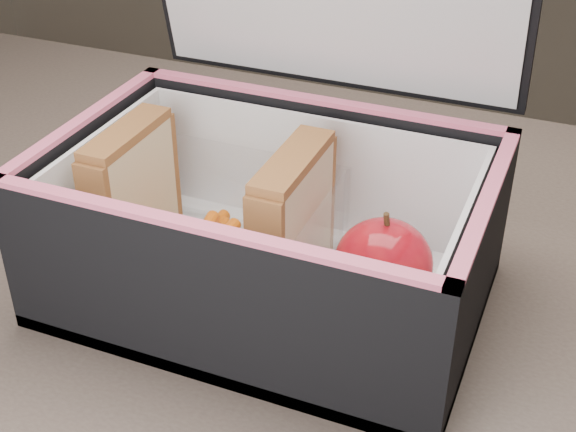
{
  "coord_description": "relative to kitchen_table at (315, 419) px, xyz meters",
  "views": [
    {
      "loc": [
        0.15,
        -0.4,
        1.11
      ],
      "look_at": [
        -0.03,
        0.03,
        0.81
      ],
      "focal_mm": 50.0,
      "sensor_mm": 36.0,
      "label": 1
    }
  ],
  "objects": [
    {
      "name": "sandwich_right",
      "position": [
        -0.03,
        0.02,
        0.16
      ],
      "size": [
        0.03,
        0.09,
        0.1
      ],
      "color": "beige",
      "rests_on": "plastic_tub"
    },
    {
      "name": "sandwich_left",
      "position": [
        -0.15,
        0.02,
        0.16
      ],
      "size": [
        0.02,
        0.09,
        0.1
      ],
      "color": "beige",
      "rests_on": "plastic_tub"
    },
    {
      "name": "kitchen_table",
      "position": [
        0.0,
        0.0,
        0.0
      ],
      "size": [
        1.2,
        0.8,
        0.75
      ],
      "color": "brown",
      "rests_on": "ground"
    },
    {
      "name": "paper_napkin",
      "position": [
        0.04,
        0.02,
        0.11
      ],
      "size": [
        0.09,
        0.09,
        0.01
      ],
      "primitive_type": "cube",
      "rotation": [
        0.0,
        0.0,
        0.07
      ],
      "color": "white",
      "rests_on": "lunch_bag"
    },
    {
      "name": "plastic_tub",
      "position": [
        -0.09,
        0.02,
        0.14
      ],
      "size": [
        0.17,
        0.12,
        0.07
      ],
      "primitive_type": null,
      "color": "white",
      "rests_on": "lunch_bag"
    },
    {
      "name": "lunch_bag",
      "position": [
        -0.04,
        0.02,
        0.16
      ],
      "size": [
        0.3,
        0.24,
        0.3
      ],
      "color": "black",
      "rests_on": "kitchen_table"
    },
    {
      "name": "carrot_sticks",
      "position": [
        -0.09,
        0.01,
        0.12
      ],
      "size": [
        0.04,
        0.12,
        0.03
      ],
      "color": "#D04807",
      "rests_on": "plastic_tub"
    },
    {
      "name": "red_apple",
      "position": [
        0.04,
        0.02,
        0.14
      ],
      "size": [
        0.08,
        0.08,
        0.07
      ],
      "rotation": [
        0.0,
        0.0,
        -0.33
      ],
      "color": "maroon",
      "rests_on": "paper_napkin"
    }
  ]
}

